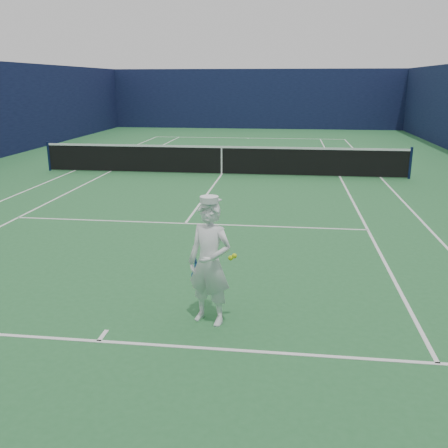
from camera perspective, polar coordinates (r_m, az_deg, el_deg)
name	(u,v)px	position (r m, az deg, el deg)	size (l,w,h in m)	color
ground	(222,174)	(17.73, -0.28, 5.68)	(80.00, 80.00, 0.00)	#276735
court_markings	(222,174)	(17.73, -0.28, 5.70)	(11.03, 23.83, 0.01)	white
windscreen_fence	(222,117)	(17.48, -0.28, 12.15)	(20.12, 36.12, 4.00)	#0E1434
tennis_net	(222,159)	(17.64, -0.28, 7.46)	(12.88, 0.09, 1.07)	#141E4C
tennis_player	(210,263)	(6.63, -1.65, -4.42)	(0.72, 0.68, 1.76)	white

